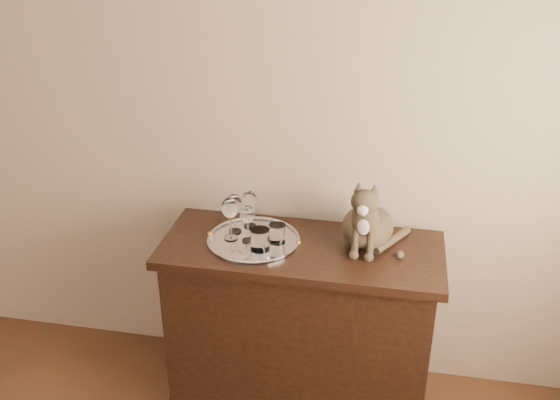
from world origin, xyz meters
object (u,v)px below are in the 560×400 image
(sideboard, at_px, (300,327))
(tumbler_a, at_px, (260,240))
(tumbler_c, at_px, (277,233))
(wine_glass_a, at_px, (234,213))
(tray, at_px, (254,241))
(wine_glass_d, at_px, (248,223))
(cat, at_px, (369,209))
(wine_glass_b, at_px, (250,209))
(wine_glass_c, at_px, (230,218))

(sideboard, relative_size, tumbler_a, 13.00)
(tumbler_a, height_order, tumbler_c, tumbler_a)
(wine_glass_a, xyz_separation_m, tumbler_a, (0.14, -0.13, -0.04))
(sideboard, height_order, tray, tray)
(tumbler_c, bearing_deg, wine_glass_a, 164.88)
(wine_glass_d, height_order, tumbler_c, wine_glass_d)
(sideboard, bearing_deg, tray, -178.81)
(cat, bearing_deg, tumbler_a, -156.12)
(sideboard, relative_size, tumbler_c, 14.59)
(tray, height_order, cat, cat)
(wine_glass_d, bearing_deg, sideboard, 3.48)
(wine_glass_a, distance_m, tumbler_c, 0.21)
(wine_glass_a, xyz_separation_m, wine_glass_d, (0.08, -0.07, -0.01))
(tumbler_a, distance_m, cat, 0.47)
(tumbler_c, xyz_separation_m, cat, (0.38, 0.07, 0.12))
(tray, relative_size, wine_glass_a, 2.20)
(sideboard, distance_m, wine_glass_d, 0.57)
(wine_glass_b, bearing_deg, wine_glass_c, -114.52)
(wine_glass_b, relative_size, tumbler_c, 2.13)
(tumbler_c, bearing_deg, cat, 10.65)
(tumbler_a, distance_m, tumbler_c, 0.09)
(tumbler_c, height_order, cat, cat)
(tray, relative_size, wine_glass_c, 2.07)
(wine_glass_d, bearing_deg, wine_glass_a, 137.79)
(wine_glass_c, bearing_deg, cat, 7.59)
(wine_glass_b, xyz_separation_m, tumbler_c, (0.15, -0.11, -0.05))
(wine_glass_b, distance_m, tumbler_c, 0.19)
(wine_glass_a, relative_size, wine_glass_d, 1.08)
(wine_glass_d, bearing_deg, tray, 23.49)
(wine_glass_c, height_order, tumbler_c, wine_glass_c)
(sideboard, relative_size, wine_glass_d, 7.12)
(sideboard, bearing_deg, wine_glass_a, 169.86)
(wine_glass_d, distance_m, cat, 0.51)
(wine_glass_b, height_order, tumbler_a, wine_glass_b)
(wine_glass_b, height_order, wine_glass_d, wine_glass_b)
(tray, relative_size, wine_glass_b, 2.28)
(wine_glass_c, height_order, cat, cat)
(tumbler_a, bearing_deg, cat, 18.35)
(tumbler_c, bearing_deg, wine_glass_b, 141.92)
(wine_glass_a, bearing_deg, tumbler_c, -15.12)
(tray, xyz_separation_m, wine_glass_c, (-0.10, -0.00, 0.10))
(wine_glass_b, xyz_separation_m, wine_glass_d, (0.02, -0.13, -0.00))
(sideboard, height_order, tumbler_a, tumbler_a)
(wine_glass_b, bearing_deg, tumbler_c, -38.08)
(wine_glass_b, bearing_deg, sideboard, -24.65)
(wine_glass_b, bearing_deg, wine_glass_d, -80.17)
(wine_glass_a, distance_m, tumbler_a, 0.20)
(wine_glass_b, xyz_separation_m, wine_glass_c, (-0.06, -0.12, 0.01))
(sideboard, relative_size, tray, 3.00)
(wine_glass_d, xyz_separation_m, cat, (0.50, 0.09, 0.08))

